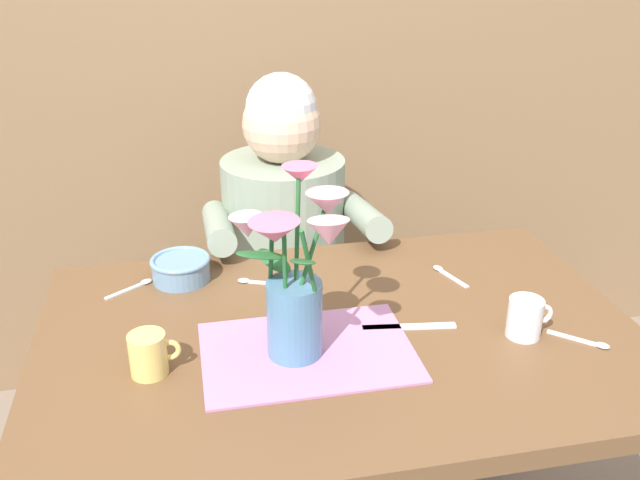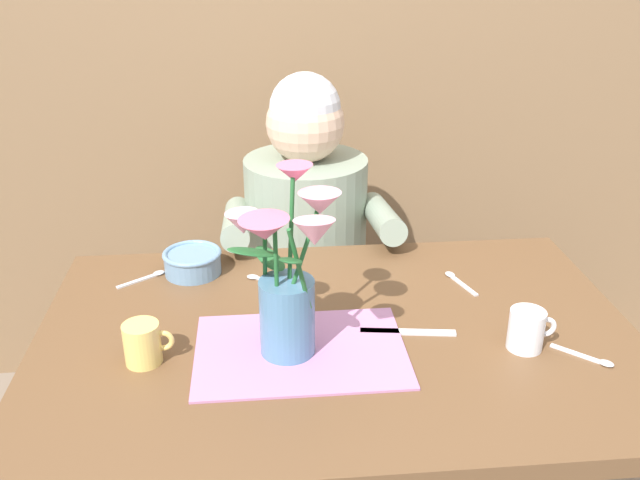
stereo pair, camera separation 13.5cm
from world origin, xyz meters
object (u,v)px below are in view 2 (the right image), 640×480
Objects in this scene: dinner_knife at (408,332)px; tea_cup at (143,343)px; seated_person at (307,270)px; flower_vase at (286,278)px; ceramic_bowl at (193,261)px; ceramic_mug at (527,330)px.

dinner_knife is 0.51m from tea_cup.
seated_person reaches higher than flower_vase.
ceramic_bowl is 0.76m from ceramic_mug.
flower_vase is 3.89× the size of ceramic_mug.
ceramic_bowl is (-0.20, 0.36, -0.13)m from flower_vase.
flower_vase is 3.89× the size of tea_cup.
dinner_knife is 2.04× the size of ceramic_mug.
ceramic_bowl reaches higher than dinner_knife.
ceramic_mug and tea_cup have the same top height.
flower_vase is 0.29m from dinner_knife.
dinner_knife is at bearing 161.49° from ceramic_mug.
flower_vase reaches higher than tea_cup.
seated_person is 3.14× the size of flower_vase.
seated_person is 0.77m from flower_vase.
seated_person is at bearing 62.84° from tea_cup.
tea_cup is (-0.27, 0.00, -0.12)m from flower_vase.
seated_person is 0.83m from ceramic_mug.
flower_vase is at bearing -159.95° from dinner_knife.
flower_vase reaches higher than ceramic_mug.
tea_cup reaches higher than dinner_knife.
ceramic_bowl is at bearing 119.74° from flower_vase.
dinner_knife is at bearing 5.76° from tea_cup.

